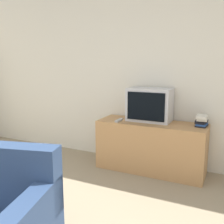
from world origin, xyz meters
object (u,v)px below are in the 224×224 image
object	(u,v)px
tv_stand	(151,146)
remote_on_stand	(119,120)
television	(150,105)
book_stack	(202,121)

from	to	relation	value
tv_stand	remote_on_stand	bearing A→B (deg)	-164.52
tv_stand	remote_on_stand	xyz separation A→B (m)	(-0.42, -0.12, 0.35)
tv_stand	television	bearing A→B (deg)	126.10
book_stack	remote_on_stand	world-z (taller)	book_stack
television	remote_on_stand	world-z (taller)	television
remote_on_stand	tv_stand	bearing A→B (deg)	15.48
book_stack	remote_on_stand	distance (m)	1.07
book_stack	remote_on_stand	size ratio (longest dim) A/B	1.07
tv_stand	remote_on_stand	distance (m)	0.56
television	book_stack	size ratio (longest dim) A/B	2.92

